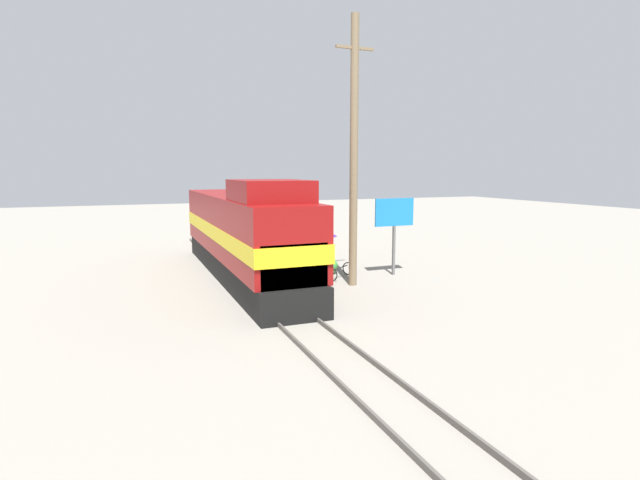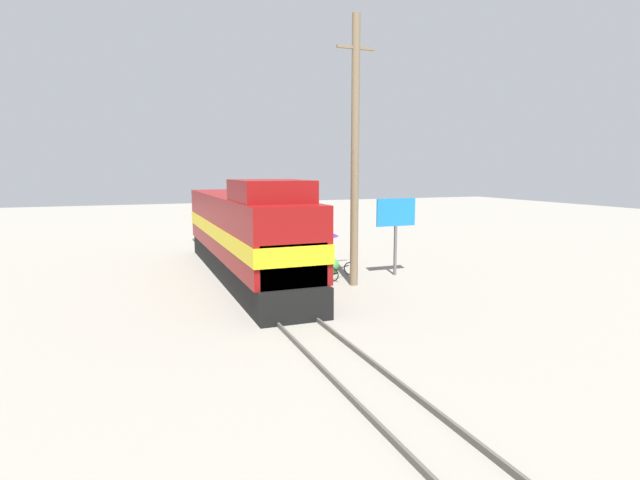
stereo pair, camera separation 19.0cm
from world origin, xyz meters
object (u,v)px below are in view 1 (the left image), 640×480
vendor_umbrella (316,231)px  person_bystander (325,262)px  bicycle (340,271)px  billboard_sign (394,217)px  utility_pole (354,152)px  locomotive (244,235)px

vendor_umbrella → person_bystander: bearing=-100.2°
vendor_umbrella → bicycle: size_ratio=1.32×
vendor_umbrella → billboard_sign: 4.07m
utility_pole → person_bystander: utility_pole is taller
billboard_sign → person_bystander: (-3.76, -0.02, -1.99)m
vendor_umbrella → billboard_sign: bearing=-32.4°
vendor_umbrella → bicycle: (0.55, -1.83, -1.79)m
locomotive → utility_pole: (4.32, -3.27, 3.89)m
locomotive → vendor_umbrella: 3.84m
vendor_umbrella → billboard_sign: billboard_sign is taller
locomotive → person_bystander: locomotive is taller
person_bystander → bicycle: (0.94, 0.33, -0.60)m
locomotive → person_bystander: (3.44, -2.03, -1.22)m
billboard_sign → bicycle: bearing=173.8°
utility_pole → person_bystander: 5.34m
utility_pole → vendor_umbrella: utility_pole is taller
utility_pole → bicycle: utility_pole is taller
vendor_umbrella → utility_pole: bearing=-81.9°
billboard_sign → bicycle: size_ratio=2.16×
person_bystander → locomotive: bearing=149.5°
utility_pole → vendor_umbrella: bearing=98.1°
person_bystander → utility_pole: bearing=-54.8°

